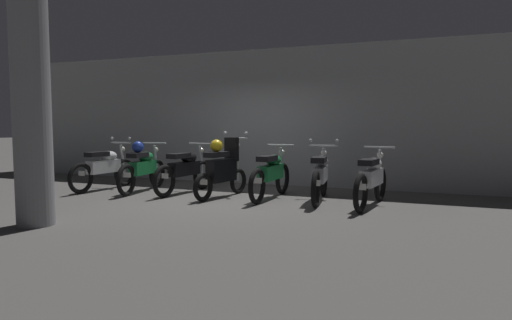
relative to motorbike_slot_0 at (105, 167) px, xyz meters
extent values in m
plane|color=#565451|center=(2.85, -0.26, -0.49)|extent=(80.00, 80.00, 0.00)
cube|color=#9EA0A3|center=(2.85, 2.23, 1.11)|extent=(16.00, 0.30, 3.20)
torus|color=black|center=(0.04, 0.62, -0.17)|extent=(0.13, 0.65, 0.65)
torus|color=black|center=(-0.05, -0.68, -0.17)|extent=(0.13, 0.65, 0.65)
cube|color=silver|center=(0.00, -0.03, 0.02)|extent=(0.28, 0.85, 0.28)
ellipsoid|color=silver|center=(0.01, 0.13, 0.24)|extent=(0.29, 0.46, 0.22)
cube|color=black|center=(-0.01, -0.21, 0.30)|extent=(0.28, 0.54, 0.10)
cylinder|color=#B7BABF|center=(0.04, 0.52, 0.52)|extent=(0.56, 0.07, 0.04)
sphere|color=#B7BABF|center=(-0.22, 0.54, 0.62)|extent=(0.07, 0.07, 0.07)
sphere|color=#B7BABF|center=(0.30, 0.50, 0.62)|extent=(0.07, 0.07, 0.07)
cylinder|color=#B7BABF|center=(0.04, 0.57, 0.15)|extent=(0.07, 0.16, 0.65)
sphere|color=silver|center=(0.04, 0.57, 0.37)|extent=(0.12, 0.12, 0.12)
cube|color=white|center=(-0.05, -0.65, -0.07)|extent=(0.16, 0.02, 0.10)
torus|color=black|center=(0.88, 0.71, -0.17)|extent=(0.16, 0.66, 0.65)
torus|color=black|center=(1.02, -0.58, -0.17)|extent=(0.16, 0.66, 0.65)
cube|color=#197238|center=(0.95, 0.06, 0.02)|extent=(0.31, 0.85, 0.28)
ellipsoid|color=#197238|center=(0.93, 0.22, 0.24)|extent=(0.31, 0.47, 0.22)
cube|color=black|center=(0.97, -0.12, 0.30)|extent=(0.30, 0.54, 0.10)
cylinder|color=#B7BABF|center=(0.89, 0.61, 0.52)|extent=(0.56, 0.10, 0.04)
cylinder|color=#B7BABF|center=(0.88, 0.66, 0.15)|extent=(0.07, 0.16, 0.65)
sphere|color=silver|center=(0.88, 0.66, 0.37)|extent=(0.12, 0.12, 0.12)
cube|color=white|center=(1.02, -0.56, -0.07)|extent=(0.16, 0.03, 0.10)
sphere|color=#1E389E|center=(0.97, -0.12, 0.47)|extent=(0.24, 0.24, 0.24)
torus|color=black|center=(1.98, 0.83, -0.17)|extent=(0.17, 0.66, 0.65)
torus|color=black|center=(1.83, -0.46, -0.17)|extent=(0.17, 0.66, 0.65)
cube|color=black|center=(1.90, 0.19, 0.02)|extent=(0.32, 0.85, 0.28)
ellipsoid|color=black|center=(1.92, 0.34, 0.24)|extent=(0.31, 0.47, 0.22)
cube|color=black|center=(1.88, 0.01, 0.30)|extent=(0.30, 0.54, 0.10)
cylinder|color=#B7BABF|center=(1.97, 0.73, 0.52)|extent=(0.56, 0.10, 0.04)
cylinder|color=#B7BABF|center=(1.97, 0.78, 0.15)|extent=(0.07, 0.16, 0.65)
sphere|color=silver|center=(1.97, 0.78, 0.37)|extent=(0.12, 0.12, 0.12)
cube|color=white|center=(1.83, -0.43, -0.07)|extent=(0.16, 0.03, 0.10)
torus|color=black|center=(2.96, 0.55, -0.23)|extent=(0.19, 0.54, 0.53)
torus|color=black|center=(2.75, -0.58, -0.23)|extent=(0.19, 0.54, 0.53)
cube|color=black|center=(2.85, -0.01, 0.04)|extent=(0.35, 0.76, 0.44)
cube|color=black|center=(2.92, 0.33, 0.44)|extent=(0.30, 0.17, 0.48)
cube|color=black|center=(2.82, -0.17, 0.36)|extent=(0.33, 0.56, 0.10)
cylinder|color=#B7BABF|center=(2.94, 0.46, 0.66)|extent=(0.56, 0.14, 0.04)
sphere|color=#B7BABF|center=(2.69, 0.51, 0.76)|extent=(0.07, 0.07, 0.07)
sphere|color=#B7BABF|center=(3.20, 0.41, 0.76)|extent=(0.07, 0.07, 0.07)
cylinder|color=#B7BABF|center=(2.95, 0.51, 0.19)|extent=(0.08, 0.16, 0.85)
sphere|color=silver|center=(2.95, 0.51, 0.51)|extent=(0.12, 0.12, 0.12)
cube|color=white|center=(2.75, -0.55, -0.13)|extent=(0.16, 0.04, 0.10)
sphere|color=gold|center=(2.82, -0.17, 0.53)|extent=(0.24, 0.24, 0.24)
torus|color=black|center=(3.84, 0.84, -0.17)|extent=(0.12, 0.65, 0.65)
torus|color=black|center=(3.78, -0.46, -0.17)|extent=(0.12, 0.65, 0.65)
cube|color=#197238|center=(3.81, 0.19, 0.02)|extent=(0.26, 0.84, 0.28)
ellipsoid|color=#197238|center=(3.81, 0.34, 0.24)|extent=(0.28, 0.45, 0.22)
cube|color=black|center=(3.80, 0.00, 0.30)|extent=(0.26, 0.53, 0.10)
cylinder|color=#B7BABF|center=(3.83, 0.73, 0.52)|extent=(0.56, 0.06, 0.04)
cylinder|color=#B7BABF|center=(3.83, 0.78, 0.15)|extent=(0.06, 0.16, 0.65)
sphere|color=silver|center=(3.83, 0.78, 0.37)|extent=(0.12, 0.12, 0.12)
cube|color=white|center=(3.78, -0.44, -0.07)|extent=(0.16, 0.02, 0.10)
torus|color=black|center=(4.68, 0.89, -0.17)|extent=(0.16, 0.66, 0.65)
torus|color=black|center=(4.83, -0.40, -0.17)|extent=(0.16, 0.66, 0.65)
cube|color=#9EA0A8|center=(4.76, 0.24, 0.02)|extent=(0.31, 0.85, 0.28)
ellipsoid|color=#9EA0A8|center=(4.74, 0.40, 0.24)|extent=(0.31, 0.47, 0.22)
cube|color=black|center=(4.78, 0.06, 0.30)|extent=(0.30, 0.54, 0.10)
cylinder|color=#B7BABF|center=(4.70, 0.79, 0.52)|extent=(0.56, 0.10, 0.04)
sphere|color=#B7BABF|center=(4.44, 0.76, 0.62)|extent=(0.07, 0.07, 0.07)
sphere|color=#B7BABF|center=(4.95, 0.82, 0.62)|extent=(0.07, 0.07, 0.07)
cylinder|color=#B7BABF|center=(4.69, 0.84, 0.15)|extent=(0.07, 0.16, 0.65)
sphere|color=silver|center=(4.69, 0.84, 0.37)|extent=(0.12, 0.12, 0.12)
cube|color=white|center=(4.83, -0.38, -0.07)|extent=(0.16, 0.03, 0.10)
torus|color=black|center=(5.80, 0.69, -0.17)|extent=(0.18, 0.66, 0.65)
torus|color=black|center=(5.62, -0.60, -0.17)|extent=(0.18, 0.66, 0.65)
cube|color=silver|center=(5.71, 0.04, 0.02)|extent=(0.33, 0.85, 0.28)
ellipsoid|color=silver|center=(5.73, 0.20, 0.24)|extent=(0.32, 0.47, 0.22)
cube|color=black|center=(5.69, -0.14, 0.30)|extent=(0.31, 0.55, 0.10)
cylinder|color=#B7BABF|center=(5.78, 0.59, 0.52)|extent=(0.56, 0.11, 0.04)
cylinder|color=#B7BABF|center=(5.79, 0.64, 0.15)|extent=(0.08, 0.17, 0.65)
sphere|color=silver|center=(5.79, 0.64, 0.37)|extent=(0.12, 0.12, 0.12)
cube|color=white|center=(5.63, -0.57, -0.07)|extent=(0.16, 0.03, 0.10)
cylinder|color=gray|center=(1.44, -3.15, 1.11)|extent=(0.51, 0.51, 3.20)
cylinder|color=#26592D|center=(-2.47, 0.45, -0.12)|extent=(0.43, 0.43, 0.75)
camera|label=1|loc=(6.62, -7.76, 0.93)|focal=30.95mm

